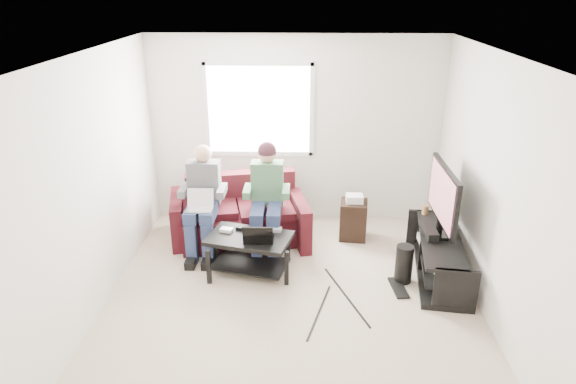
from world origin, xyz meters
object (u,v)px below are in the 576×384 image
at_px(sofa, 239,217).
at_px(end_table, 353,219).
at_px(tv_stand, 438,258).
at_px(subwoofer, 404,264).
at_px(coffee_table, 249,246).
at_px(tv, 443,197).

height_order(sofa, end_table, sofa).
relative_size(tv_stand, subwoofer, 3.46).
bearing_deg(end_table, sofa, -177.56).
bearing_deg(coffee_table, sofa, 104.90).
xyz_separation_m(tv_stand, end_table, (-0.91, 0.94, 0.05)).
bearing_deg(tv_stand, coffee_table, -179.95).
height_order(tv, end_table, tv).
bearing_deg(coffee_table, subwoofer, -4.62).
distance_m(subwoofer, end_table, 1.19).
xyz_separation_m(coffee_table, subwoofer, (1.78, -0.14, -0.12)).
relative_size(coffee_table, end_table, 1.71).
bearing_deg(end_table, subwoofer, -65.86).
relative_size(tv_stand, end_table, 2.52).
bearing_deg(tv_stand, sofa, 160.31).
xyz_separation_m(tv_stand, subwoofer, (-0.42, -0.15, 0.00)).
relative_size(tv, end_table, 1.77).
height_order(coffee_table, end_table, end_table).
xyz_separation_m(coffee_table, end_table, (1.29, 0.94, -0.07)).
relative_size(sofa, end_table, 3.15).
height_order(sofa, coffee_table, sofa).
bearing_deg(coffee_table, tv, 2.65).
xyz_separation_m(sofa, coffee_table, (0.23, -0.87, 0.04)).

